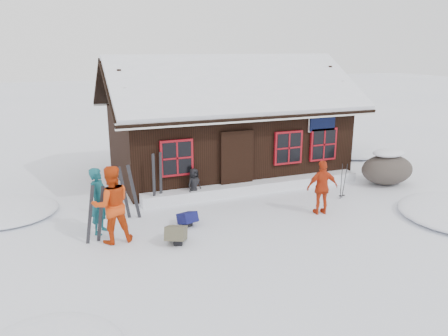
{
  "coord_description": "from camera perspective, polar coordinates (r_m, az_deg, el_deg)",
  "views": [
    {
      "loc": [
        -4.54,
        -10.17,
        4.57
      ],
      "look_at": [
        -0.12,
        0.98,
        1.3
      ],
      "focal_mm": 35.0,
      "sensor_mm": 36.0,
      "label": 1
    }
  ],
  "objects": [
    {
      "name": "ski_pair_mid",
      "position": [
        12.32,
        -12.28,
        -3.19
      ],
      "size": [
        0.58,
        0.15,
        1.58
      ],
      "rotation": [
        0.0,
        0.0,
        0.03
      ],
      "color": "black",
      "rests_on": "ground"
    },
    {
      "name": "skier_orange_right",
      "position": [
        12.69,
        12.71,
        -2.49
      ],
      "size": [
        0.97,
        0.53,
        1.57
      ],
      "primitive_type": "imported",
      "rotation": [
        0.0,
        0.0,
        2.98
      ],
      "color": "red",
      "rests_on": "ground"
    },
    {
      "name": "ground",
      "position": [
        12.04,
        2.26,
        -7.07
      ],
      "size": [
        120.0,
        120.0,
        0.0
      ],
      "primitive_type": "plane",
      "color": "white",
      "rests_on": "ground"
    },
    {
      "name": "mountain_hut",
      "position": [
        16.58,
        0.11,
        4.86
      ],
      "size": [
        8.9,
        6.09,
        4.42
      ],
      "color": "black",
      "rests_on": "ground"
    },
    {
      "name": "ski_pair_left",
      "position": [
        11.04,
        -16.45,
        -5.92
      ],
      "size": [
        0.55,
        0.19,
        1.49
      ],
      "rotation": [
        0.0,
        0.0,
        -0.17
      ],
      "color": "black",
      "rests_on": "ground"
    },
    {
      "name": "boulder",
      "position": [
        16.22,
        20.53,
        -0.05
      ],
      "size": [
        1.88,
        1.41,
        1.11
      ],
      "color": "#4E453F",
      "rests_on": "ground"
    },
    {
      "name": "snow_drift",
      "position": [
        14.49,
        4.1,
        -2.44
      ],
      "size": [
        7.6,
        0.6,
        0.35
      ],
      "primitive_type": "cube",
      "color": "white",
      "rests_on": "ground"
    },
    {
      "name": "skier_teal",
      "position": [
        11.51,
        -16.01,
        -4.14
      ],
      "size": [
        0.69,
        0.75,
        1.72
      ],
      "primitive_type": "imported",
      "rotation": [
        0.0,
        0.0,
        0.99
      ],
      "color": "#124F58",
      "rests_on": "ground"
    },
    {
      "name": "ski_pair_right",
      "position": [
        13.22,
        -8.7,
        -1.56
      ],
      "size": [
        0.36,
        0.22,
        1.67
      ],
      "rotation": [
        0.0,
        0.0,
        0.51
      ],
      "color": "black",
      "rests_on": "ground"
    },
    {
      "name": "snow_mounds",
      "position": [
        14.28,
        5.32,
        -3.47
      ],
      "size": [
        20.6,
        13.2,
        0.48
      ],
      "color": "white",
      "rests_on": "ground"
    },
    {
      "name": "skier_orange_left",
      "position": [
        10.86,
        -14.47,
        -4.65
      ],
      "size": [
        0.97,
        0.77,
        1.93
      ],
      "primitive_type": "imported",
      "rotation": [
        0.0,
        0.0,
        3.19
      ],
      "color": "#CE3D0E",
      "rests_on": "ground"
    },
    {
      "name": "ski_poles",
      "position": [
        14.23,
        15.27,
        -1.73
      ],
      "size": [
        0.21,
        0.1,
        1.17
      ],
      "color": "black",
      "rests_on": "ground"
    },
    {
      "name": "skier_crouched",
      "position": [
        13.59,
        -3.95,
        -2.14
      ],
      "size": [
        0.6,
        0.52,
        1.03
      ],
      "primitive_type": "imported",
      "rotation": [
        0.0,
        0.0,
        0.48
      ],
      "color": "black",
      "rests_on": "ground"
    },
    {
      "name": "backpack_olive",
      "position": [
        10.82,
        -6.27,
        -8.86
      ],
      "size": [
        0.69,
        0.76,
        0.33
      ],
      "primitive_type": "cube",
      "rotation": [
        0.0,
        0.0,
        -0.46
      ],
      "color": "brown",
      "rests_on": "ground"
    },
    {
      "name": "backpack_blue",
      "position": [
        11.83,
        -4.79,
        -6.8
      ],
      "size": [
        0.5,
        0.59,
        0.28
      ],
      "primitive_type": "cube",
      "rotation": [
        0.0,
        0.0,
        0.24
      ],
      "color": "#11134C",
      "rests_on": "ground"
    }
  ]
}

